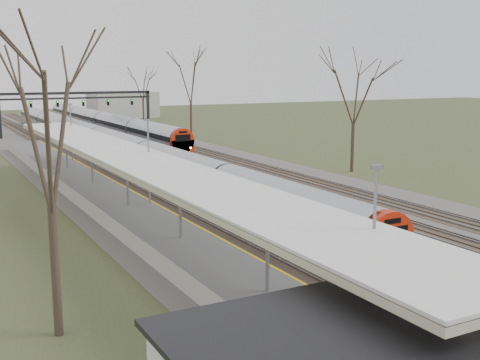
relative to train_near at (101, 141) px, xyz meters
name	(u,v)px	position (x,y,z in m)	size (l,w,h in m)	color
track_bed	(154,163)	(2.76, -8.72, -1.42)	(24.00, 160.00, 0.22)	#474442
platform	(111,203)	(-6.55, -26.22, -0.98)	(3.50, 69.00, 1.00)	#9E9B93
canopy	(132,159)	(-6.55, -30.74, 2.45)	(4.10, 50.00, 3.11)	slate
signal_gantry	(78,100)	(2.79, 21.27, 3.43)	(21.00, 0.59, 6.08)	black
tree_west_near	(47,120)	(-13.50, -43.72, 5.81)	(5.00, 5.00, 10.30)	#2D231C
tree_east_far	(354,89)	(16.50, -21.72, 5.81)	(5.00, 5.00, 10.30)	#2D231C
train_near	(101,141)	(0.00, 0.00, 0.00)	(2.62, 90.21, 3.05)	#9C9FA6
train_far	(103,122)	(7.00, 23.90, 0.00)	(2.62, 60.21, 3.05)	#9C9FA6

